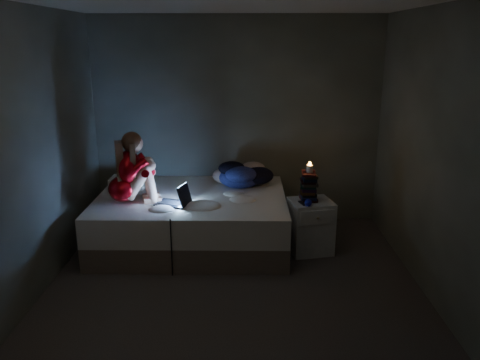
{
  "coord_description": "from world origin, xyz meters",
  "views": [
    {
      "loc": [
        0.1,
        -4.06,
        2.29
      ],
      "look_at": [
        0.05,
        1.0,
        0.8
      ],
      "focal_mm": 35.56,
      "sensor_mm": 36.0,
      "label": 1
    }
  ],
  "objects_px": {
    "laptop": "(172,194)",
    "woman": "(122,168)",
    "phone": "(302,202)",
    "bed": "(192,219)",
    "candle": "(310,167)",
    "nightstand": "(310,226)"
  },
  "relations": [
    {
      "from": "woman",
      "to": "laptop",
      "type": "relative_size",
      "value": 2.27
    },
    {
      "from": "bed",
      "to": "candle",
      "type": "bearing_deg",
      "value": -8.5
    },
    {
      "from": "candle",
      "to": "phone",
      "type": "distance_m",
      "value": 0.39
    },
    {
      "from": "bed",
      "to": "nightstand",
      "type": "bearing_deg",
      "value": -9.25
    },
    {
      "from": "candle",
      "to": "woman",
      "type": "bearing_deg",
      "value": -177.44
    },
    {
      "from": "woman",
      "to": "phone",
      "type": "xyz_separation_m",
      "value": [
        1.93,
        0.0,
        -0.38
      ]
    },
    {
      "from": "nightstand",
      "to": "phone",
      "type": "xyz_separation_m",
      "value": [
        -0.11,
        -0.06,
        0.3
      ]
    },
    {
      "from": "laptop",
      "to": "woman",
      "type": "bearing_deg",
      "value": -165.75
    },
    {
      "from": "woman",
      "to": "bed",
      "type": "bearing_deg",
      "value": 4.27
    },
    {
      "from": "laptop",
      "to": "phone",
      "type": "xyz_separation_m",
      "value": [
        1.4,
        0.04,
        -0.11
      ]
    },
    {
      "from": "bed",
      "to": "candle",
      "type": "height_order",
      "value": "candle"
    },
    {
      "from": "bed",
      "to": "phone",
      "type": "distance_m",
      "value": 1.3
    },
    {
      "from": "bed",
      "to": "nightstand",
      "type": "relative_size",
      "value": 3.58
    },
    {
      "from": "woman",
      "to": "nightstand",
      "type": "distance_m",
      "value": 2.16
    },
    {
      "from": "woman",
      "to": "candle",
      "type": "relative_size",
      "value": 9.82
    },
    {
      "from": "candle",
      "to": "bed",
      "type": "bearing_deg",
      "value": 171.5
    },
    {
      "from": "woman",
      "to": "nightstand",
      "type": "relative_size",
      "value": 1.32
    },
    {
      "from": "woman",
      "to": "phone",
      "type": "bearing_deg",
      "value": -17.67
    },
    {
      "from": "candle",
      "to": "phone",
      "type": "xyz_separation_m",
      "value": [
        -0.08,
        -0.09,
        -0.37
      ]
    },
    {
      "from": "laptop",
      "to": "nightstand",
      "type": "relative_size",
      "value": 0.58
    },
    {
      "from": "woman",
      "to": "laptop",
      "type": "height_order",
      "value": "woman"
    },
    {
      "from": "bed",
      "to": "candle",
      "type": "relative_size",
      "value": 26.7
    }
  ]
}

